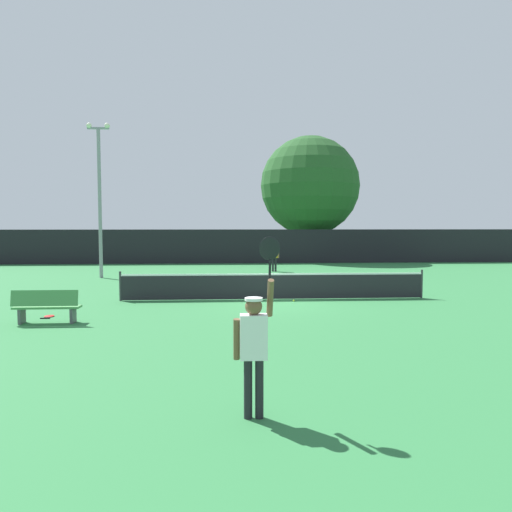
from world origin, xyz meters
TOP-DOWN VIEW (x-y plane):
  - ground_plane at (0.00, 0.00)m, footprint 120.00×120.00m
  - tennis_net at (0.00, 0.00)m, footprint 11.20×0.08m
  - perimeter_fence at (0.00, 16.43)m, footprint 38.76×0.12m
  - player_serving at (-1.32, -10.61)m, footprint 0.67×0.40m
  - player_receiving at (1.04, 10.42)m, footprint 0.57×0.24m
  - tennis_ball at (0.66, -0.53)m, footprint 0.07×0.07m
  - spare_racket at (-7.03, -2.90)m, footprint 0.28×0.52m
  - courtside_bench at (-6.72, -3.85)m, footprint 1.80×0.44m
  - light_pole at (-8.25, 7.64)m, footprint 1.18×0.28m
  - large_tree at (4.70, 19.44)m, footprint 7.64×7.64m
  - parked_car_near at (1.81, 22.28)m, footprint 1.93×4.21m
  - parked_car_mid at (7.06, 22.08)m, footprint 1.95×4.22m

SIDE VIEW (x-z plane):
  - ground_plane at x=0.00m, z-range 0.00..0.00m
  - spare_racket at x=-7.03m, z-range 0.00..0.04m
  - tennis_ball at x=0.66m, z-range 0.00..0.07m
  - courtside_bench at x=-6.72m, z-range 0.01..0.96m
  - tennis_net at x=0.00m, z-range -0.02..1.05m
  - parked_car_near at x=1.81m, z-range -0.07..1.62m
  - parked_car_mid at x=7.06m, z-range -0.07..1.62m
  - player_receiving at x=1.04m, z-range 0.18..1.81m
  - player_serving at x=-1.32m, z-range -0.15..2.43m
  - perimeter_fence at x=0.00m, z-range 0.00..2.42m
  - light_pole at x=-8.25m, z-range 0.56..8.48m
  - large_tree at x=4.70m, z-range 0.97..10.57m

